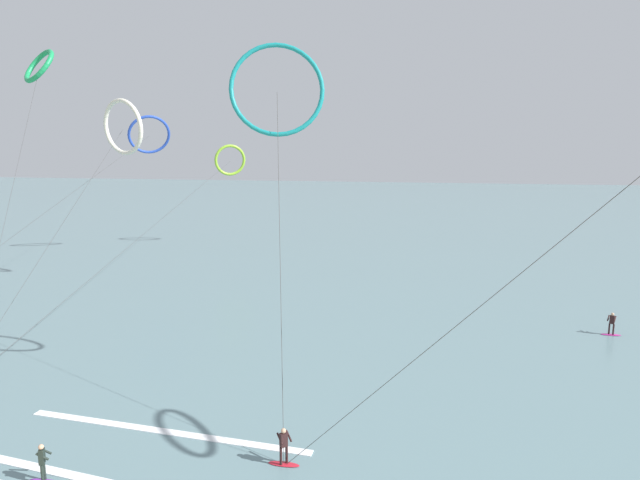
{
  "coord_description": "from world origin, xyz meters",
  "views": [
    {
      "loc": [
        6.51,
        -11.49,
        13.69
      ],
      "look_at": [
        0.0,
        20.21,
        8.15
      ],
      "focal_mm": 30.52,
      "sensor_mm": 36.0,
      "label": 1
    }
  ],
  "objects_px": {
    "surfer_violet": "(43,466)",
    "kite_cobalt": "(149,135)",
    "surfer_magenta": "(612,325)",
    "kite_lime": "(230,160)",
    "kite_ivory": "(123,127)",
    "kite_emerald": "(39,66)",
    "kite_teal": "(277,90)",
    "surfer_crimson": "(284,449)"
  },
  "relations": [
    {
      "from": "surfer_violet",
      "to": "kite_emerald",
      "type": "xyz_separation_m",
      "value": [
        -19.43,
        26.55,
        19.97
      ]
    },
    {
      "from": "kite_ivory",
      "to": "kite_emerald",
      "type": "distance_m",
      "value": 8.56
    },
    {
      "from": "surfer_magenta",
      "to": "surfer_violet",
      "type": "bearing_deg",
      "value": 66.7
    },
    {
      "from": "surfer_magenta",
      "to": "kite_lime",
      "type": "height_order",
      "value": "kite_lime"
    },
    {
      "from": "surfer_magenta",
      "to": "kite_teal",
      "type": "xyz_separation_m",
      "value": [
        -21.29,
        -13.63,
        15.81
      ]
    },
    {
      "from": "surfer_magenta",
      "to": "kite_cobalt",
      "type": "height_order",
      "value": "kite_cobalt"
    },
    {
      "from": "surfer_crimson",
      "to": "kite_emerald",
      "type": "distance_m",
      "value": 42.07
    },
    {
      "from": "surfer_crimson",
      "to": "kite_teal",
      "type": "height_order",
      "value": "kite_teal"
    },
    {
      "from": "surfer_crimson",
      "to": "kite_teal",
      "type": "bearing_deg",
      "value": -117.03
    },
    {
      "from": "kite_teal",
      "to": "kite_ivory",
      "type": "bearing_deg",
      "value": 118.48
    },
    {
      "from": "kite_lime",
      "to": "kite_ivory",
      "type": "height_order",
      "value": "kite_ivory"
    },
    {
      "from": "kite_lime",
      "to": "kite_cobalt",
      "type": "height_order",
      "value": "kite_cobalt"
    },
    {
      "from": "kite_ivory",
      "to": "kite_teal",
      "type": "height_order",
      "value": "kite_teal"
    },
    {
      "from": "kite_lime",
      "to": "kite_teal",
      "type": "xyz_separation_m",
      "value": [
        19.18,
        -43.03,
        4.71
      ]
    },
    {
      "from": "surfer_magenta",
      "to": "kite_teal",
      "type": "distance_m",
      "value": 29.82
    },
    {
      "from": "surfer_magenta",
      "to": "kite_cobalt",
      "type": "xyz_separation_m",
      "value": [
        -48.01,
        21.51,
        14.38
      ]
    },
    {
      "from": "surfer_crimson",
      "to": "surfer_violet",
      "type": "bearing_deg",
      "value": -24.65
    },
    {
      "from": "kite_cobalt",
      "to": "kite_teal",
      "type": "height_order",
      "value": "kite_teal"
    },
    {
      "from": "surfer_crimson",
      "to": "surfer_magenta",
      "type": "relative_size",
      "value": 1.0
    },
    {
      "from": "surfer_crimson",
      "to": "kite_lime",
      "type": "bearing_deg",
      "value": -110.68
    },
    {
      "from": "surfer_magenta",
      "to": "kite_emerald",
      "type": "relative_size",
      "value": 0.08
    },
    {
      "from": "surfer_crimson",
      "to": "kite_ivory",
      "type": "height_order",
      "value": "kite_ivory"
    },
    {
      "from": "kite_cobalt",
      "to": "kite_teal",
      "type": "distance_m",
      "value": 44.16
    },
    {
      "from": "surfer_crimson",
      "to": "surfer_violet",
      "type": "relative_size",
      "value": 1.0
    },
    {
      "from": "kite_ivory",
      "to": "surfer_magenta",
      "type": "bearing_deg",
      "value": -169.58
    },
    {
      "from": "surfer_violet",
      "to": "surfer_magenta",
      "type": "bearing_deg",
      "value": 106.16
    },
    {
      "from": "kite_lime",
      "to": "kite_ivory",
      "type": "bearing_deg",
      "value": 50.98
    },
    {
      "from": "kite_cobalt",
      "to": "kite_lime",
      "type": "bearing_deg",
      "value": -170.35
    },
    {
      "from": "kite_ivory",
      "to": "kite_lime",
      "type": "bearing_deg",
      "value": -75.99
    },
    {
      "from": "surfer_magenta",
      "to": "surfer_crimson",
      "type": "bearing_deg",
      "value": 73.92
    },
    {
      "from": "kite_lime",
      "to": "kite_cobalt",
      "type": "relative_size",
      "value": 1.17
    },
    {
      "from": "kite_emerald",
      "to": "kite_teal",
      "type": "height_order",
      "value": "kite_emerald"
    },
    {
      "from": "kite_lime",
      "to": "surfer_magenta",
      "type": "bearing_deg",
      "value": 110.55
    },
    {
      "from": "kite_ivory",
      "to": "kite_emerald",
      "type": "relative_size",
      "value": 0.99
    },
    {
      "from": "surfer_violet",
      "to": "kite_cobalt",
      "type": "distance_m",
      "value": 51.6
    },
    {
      "from": "surfer_crimson",
      "to": "surfer_magenta",
      "type": "height_order",
      "value": "same"
    },
    {
      "from": "surfer_violet",
      "to": "kite_teal",
      "type": "xyz_separation_m",
      "value": [
        7.18,
        10.4,
        15.81
      ]
    },
    {
      "from": "kite_ivory",
      "to": "surfer_crimson",
      "type": "bearing_deg",
      "value": 149.93
    },
    {
      "from": "surfer_violet",
      "to": "kite_ivory",
      "type": "relative_size",
      "value": 0.08
    },
    {
      "from": "surfer_crimson",
      "to": "kite_cobalt",
      "type": "relative_size",
      "value": 0.04
    },
    {
      "from": "surfer_violet",
      "to": "kite_ivory",
      "type": "distance_m",
      "value": 37.08
    },
    {
      "from": "kite_ivory",
      "to": "kite_teal",
      "type": "xyz_separation_m",
      "value": [
        21.37,
        -20.51,
        1.03
      ]
    }
  ]
}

